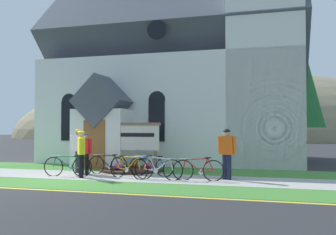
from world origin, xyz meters
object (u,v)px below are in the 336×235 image
Objects in this scene: bicycle_black at (128,168)px; cyclist_in_white_jersey at (227,150)px; bicycle_orange at (158,168)px; cyclist_in_orange_jersey at (85,150)px; bicycle_silver at (151,166)px; bicycle_red at (198,170)px; church_sign at (136,138)px; bicycle_blue at (108,165)px; bicycle_white at (68,166)px; cyclist_in_yellow_jersey at (78,147)px; roadside_conifer at (293,66)px; cyclist_in_blue_jersey at (81,150)px.

bicycle_black is 3.47m from cyclist_in_white_jersey.
cyclist_in_orange_jersey is at bearing 170.11° from bicycle_orange.
cyclist_in_white_jersey is at bearing -4.21° from bicycle_silver.
bicycle_red is (2.48, 0.06, -0.01)m from bicycle_black.
church_sign is 1.24× the size of bicycle_blue.
bicycle_silver is at bearing 121.79° from bicycle_orange.
bicycle_silver is at bearing 175.79° from cyclist_in_white_jersey.
bicycle_white is at bearing -121.31° from church_sign.
cyclist_in_orange_jersey reaches higher than bicycle_blue.
cyclist_in_orange_jersey is at bearing -154.21° from bicycle_blue.
church_sign is at bearing 43.11° from cyclist_in_yellow_jersey.
cyclist_in_yellow_jersey reaches higher than bicycle_black.
church_sign is at bearing 73.29° from bicycle_blue.
bicycle_white is at bearing -177.28° from bicycle_black.
bicycle_white is at bearing -173.23° from cyclist_in_white_jersey.
roadside_conifer is at bearing 40.06° from cyclist_in_yellow_jersey.
bicycle_blue is at bearing 41.23° from bicycle_white.
bicycle_blue is 0.99× the size of cyclist_in_yellow_jersey.
church_sign is 1.17× the size of bicycle_orange.
bicycle_blue is 1.07× the size of cyclist_in_orange_jersey.
bicycle_black is 1.05× the size of cyclist_in_orange_jersey.
cyclist_in_orange_jersey is (-3.07, 0.53, 0.54)m from bicycle_orange.
bicycle_orange is at bearing -165.12° from cyclist_in_white_jersey.
bicycle_black is 0.97× the size of bicycle_blue.
roadside_conifer is (7.51, 8.25, 3.96)m from cyclist_in_blue_jersey.
roadside_conifer reaches higher than bicycle_black.
bicycle_blue is (-1.18, 0.88, -0.01)m from bicycle_black.
cyclist_in_blue_jersey reaches higher than bicycle_silver.
bicycle_blue is 0.98× the size of cyclist_in_white_jersey.
roadside_conifer is (8.31, 6.99, 3.92)m from cyclist_in_yellow_jersey.
cyclist_in_blue_jersey reaches higher than bicycle_red.
church_sign is at bearing 141.37° from bicycle_red.
bicycle_white is 1.21m from cyclist_in_yellow_jersey.
bicycle_blue is at bearing 158.17° from bicycle_orange.
cyclist_in_yellow_jersey reaches higher than bicycle_red.
bicycle_white is at bearing -135.55° from roadside_conifer.
cyclist_in_orange_jersey is 11.50m from roadside_conifer.
roadside_conifer is (3.38, 7.84, 4.56)m from bicycle_red.
bicycle_black is at bearing 2.72° from bicycle_white.
bicycle_silver is (1.78, -0.11, -0.00)m from bicycle_blue.
cyclist_in_blue_jersey is (-1.65, -0.35, 0.60)m from bicycle_black.
bicycle_black is 2.69m from cyclist_in_yellow_jersey.
cyclist_in_yellow_jersey is at bearing -136.89° from church_sign.
cyclist_in_yellow_jersey is (-2.45, 0.91, 0.64)m from bicycle_black.
church_sign is 1.23× the size of bicycle_silver.
cyclist_in_white_jersey is 5.34m from cyclist_in_orange_jersey.
cyclist_in_blue_jersey is at bearing -169.70° from cyclist_in_white_jersey.
bicycle_blue is at bearing 69.15° from cyclist_in_blue_jersey.
cyclist_in_yellow_jersey is at bearing 170.23° from bicycle_red.
roadside_conifer is (2.49, 7.34, 3.91)m from cyclist_in_white_jersey.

